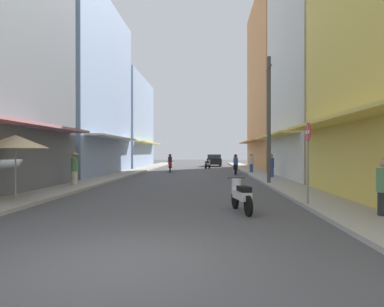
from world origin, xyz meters
name	(u,v)px	position (x,y,z in m)	size (l,w,h in m)	color
ground_plane	(191,176)	(0.00, 19.20, 0.00)	(102.08, 102.08, 0.00)	#4C4C4F
sidewalk_left	(121,175)	(-5.16, 19.20, 0.06)	(1.81, 54.40, 0.12)	#ADA89E
sidewalk_right	(261,175)	(5.16, 19.20, 0.06)	(1.81, 54.40, 0.12)	#ADA89E
building_left_mid	(74,89)	(-9.06, 19.85, 6.57)	(7.05, 12.44, 13.16)	#8CA5CC
building_left_far	(119,123)	(-9.06, 32.94, 5.13)	(7.05, 11.93, 10.26)	#8CA5CC
building_right_mid	(328,55)	(9.06, 16.83, 8.07)	(7.05, 10.43, 16.15)	silver
building_right_far	(284,83)	(9.06, 29.22, 8.80)	(7.05, 13.62, 17.61)	#D88C4C
motorbike_silver	(208,164)	(1.23, 29.41, 0.50)	(0.71, 1.76, 0.96)	black
motorbike_red	(170,164)	(-2.01, 23.31, 0.70)	(0.56, 1.80, 1.58)	black
motorbike_black	(236,165)	(3.41, 20.63, 0.70)	(0.56, 1.80, 1.58)	black
motorbike_white	(241,195)	(2.25, 4.45, 0.50)	(0.62, 1.79, 0.96)	black
parked_car	(214,160)	(2.00, 35.78, 0.74)	(1.80, 4.12, 1.45)	black
pedestrian_far	(384,190)	(5.75, 3.46, 0.78)	(0.34, 0.34, 1.57)	#262628
pedestrian_crossing	(251,162)	(4.75, 21.69, 0.97)	(0.44, 0.44, 1.72)	#334C8C
pedestrian_midway	(271,167)	(5.35, 16.38, 0.80)	(0.34, 0.34, 1.61)	#334C8C
pedestrian_foreground	(75,167)	(-5.32, 10.96, 0.99)	(0.44, 0.44, 1.77)	beige
vendor_umbrella	(16,142)	(-5.19, 5.71, 2.08)	(2.16, 2.16, 2.31)	#99999E
utility_pole	(269,119)	(4.50, 12.56, 3.47)	(0.20, 1.20, 6.78)	#4C4C4F
street_sign_no_entry	(308,152)	(4.40, 5.32, 1.72)	(0.07, 0.60, 2.65)	gray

